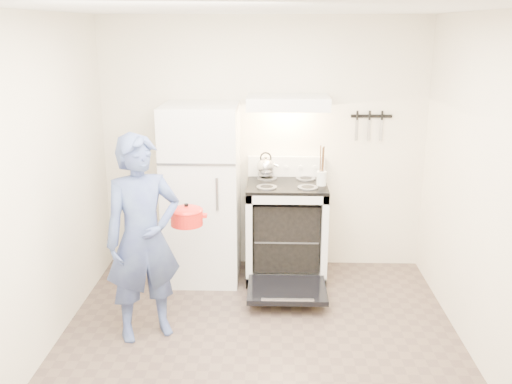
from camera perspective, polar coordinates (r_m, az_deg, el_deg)
floor at (r=4.46m, az=0.27°, el=-16.14°), size 3.60×3.60×0.00m
back_wall at (r=5.68m, az=0.75°, el=4.68°), size 3.20×0.02×2.50m
refrigerator at (r=5.48m, az=-5.41°, el=-0.14°), size 0.70×0.70×1.70m
stove_body at (r=5.59m, az=3.02°, el=-3.98°), size 0.76×0.65×0.92m
cooktop at (r=5.44m, az=3.10°, el=0.72°), size 0.76×0.65×0.03m
backsplash at (r=5.69m, az=3.05°, el=2.61°), size 0.76×0.07×0.20m
oven_door at (r=5.17m, az=3.11°, el=-9.75°), size 0.70×0.54×0.04m
oven_rack at (r=5.59m, az=3.02°, el=-4.17°), size 0.60×0.52×0.01m
range_hood at (r=5.36m, az=3.21°, el=8.94°), size 0.76×0.50×0.12m
knife_strip at (r=5.70m, az=11.47°, el=7.45°), size 0.40×0.02×0.03m
pizza_stone at (r=5.50m, az=2.97°, el=-4.37°), size 0.31×0.31×0.02m
tea_kettle at (r=5.60m, az=0.98°, el=2.71°), size 0.21×0.17×0.26m
utensil_jar at (r=5.28m, az=6.57°, el=1.37°), size 0.09×0.09×0.13m
person at (r=4.48m, az=-11.22°, el=-4.60°), size 0.71×0.62×1.64m
dutch_oven at (r=4.70m, az=-6.94°, el=-2.57°), size 0.33×0.26×0.22m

